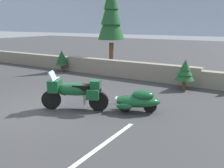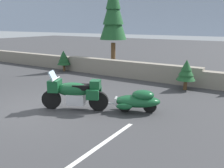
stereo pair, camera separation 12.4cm
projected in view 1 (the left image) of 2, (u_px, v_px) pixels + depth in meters
name	position (u px, v px, depth m)	size (l,w,h in m)	color
ground_plane	(45.00, 108.00, 8.69)	(80.00, 80.00, 0.00)	#38383A
stone_guard_wall	(123.00, 69.00, 13.64)	(24.00, 0.57, 0.89)	gray
touring_motorcycle	(74.00, 92.00, 8.34)	(2.14, 1.33, 1.33)	black
car_shaped_trailer	(138.00, 100.00, 8.18)	(2.14, 1.28, 0.76)	black
pine_tree_tall	(111.00, 12.00, 15.77)	(1.74, 1.74, 5.73)	brown
pine_sapling_near	(185.00, 71.00, 10.92)	(0.84, 0.84, 1.35)	brown
pine_sapling_farther	(62.00, 58.00, 15.19)	(0.82, 0.82, 1.27)	brown
parking_stripe_marker	(96.00, 150.00, 5.78)	(0.12, 3.60, 0.01)	silver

